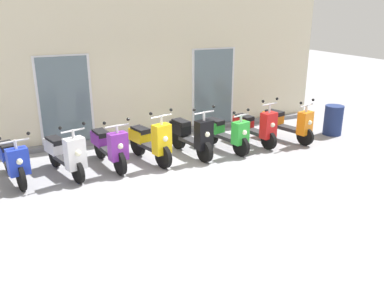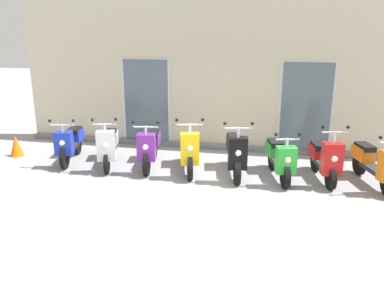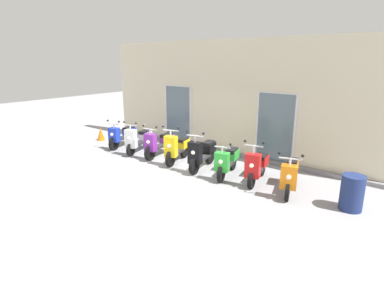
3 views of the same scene
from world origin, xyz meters
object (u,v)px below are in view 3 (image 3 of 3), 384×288
at_px(scooter_green, 227,161).
at_px(traffic_cone, 101,134).
at_px(scooter_blue, 123,135).
at_px(scooter_black, 202,153).
at_px(scooter_red, 257,166).
at_px(scooter_orange, 290,174).
at_px(trash_bin, 352,193).
at_px(scooter_yellow, 177,148).
at_px(scooter_purple, 159,143).
at_px(scooter_white, 138,139).

height_order(scooter_green, traffic_cone, scooter_green).
height_order(scooter_blue, scooter_black, scooter_black).
relative_size(scooter_red, traffic_cone, 2.88).
distance_m(scooter_orange, trash_bin, 1.47).
bearing_deg(scooter_green, scooter_black, -179.96).
relative_size(scooter_black, scooter_green, 1.04).
height_order(scooter_yellow, trash_bin, scooter_yellow).
xyz_separation_m(scooter_purple, scooter_red, (3.76, -0.04, -0.00)).
relative_size(scooter_green, traffic_cone, 2.99).
xyz_separation_m(scooter_yellow, scooter_orange, (3.80, 0.00, -0.02)).
relative_size(scooter_black, traffic_cone, 3.10).
distance_m(scooter_purple, traffic_cone, 3.47).
height_order(scooter_white, traffic_cone, scooter_white).
bearing_deg(scooter_orange, scooter_green, -179.88).
bearing_deg(scooter_orange, scooter_red, 175.47).
distance_m(scooter_yellow, scooter_red, 2.84).
relative_size(scooter_purple, scooter_yellow, 1.08).
distance_m(scooter_blue, scooter_orange, 6.67).
xyz_separation_m(scooter_blue, traffic_cone, (-1.52, 0.08, -0.21)).
relative_size(scooter_blue, scooter_red, 1.04).
bearing_deg(scooter_black, scooter_blue, 178.48).
bearing_deg(scooter_purple, scooter_black, -3.56).
relative_size(scooter_purple, traffic_cone, 3.21).
relative_size(scooter_blue, scooter_white, 0.99).
xyz_separation_m(scooter_yellow, traffic_cone, (-4.39, 0.18, -0.24)).
bearing_deg(scooter_red, scooter_white, -179.07).
relative_size(scooter_purple, scooter_black, 1.04).
xyz_separation_m(scooter_purple, scooter_orange, (4.72, -0.12, 0.01)).
bearing_deg(scooter_orange, scooter_yellow, -179.96).
bearing_deg(traffic_cone, scooter_red, -0.81).
distance_m(scooter_purple, scooter_red, 3.76).
xyz_separation_m(scooter_white, trash_bin, (7.13, -0.09, -0.08)).
relative_size(scooter_white, scooter_orange, 1.00).
xyz_separation_m(scooter_blue, trash_bin, (8.13, -0.19, -0.06)).
bearing_deg(scooter_purple, scooter_blue, -179.50).
xyz_separation_m(scooter_black, scooter_red, (1.82, 0.08, -0.02)).
bearing_deg(scooter_white, traffic_cone, 175.94).
xyz_separation_m(scooter_blue, scooter_yellow, (2.87, -0.10, 0.03)).
height_order(scooter_yellow, scooter_red, scooter_yellow).
relative_size(scooter_green, scooter_red, 1.04).
height_order(scooter_purple, scooter_orange, scooter_purple).
xyz_separation_m(scooter_yellow, scooter_red, (2.84, 0.08, -0.02)).
bearing_deg(scooter_red, scooter_orange, -4.53).
bearing_deg(scooter_blue, scooter_white, -5.62).
bearing_deg(scooter_blue, traffic_cone, 176.98).
bearing_deg(scooter_yellow, scooter_red, 1.59).
bearing_deg(scooter_purple, scooter_white, -172.98).
bearing_deg(trash_bin, scooter_yellow, 179.06).
height_order(scooter_orange, trash_bin, scooter_orange).
distance_m(scooter_yellow, scooter_orange, 3.80).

